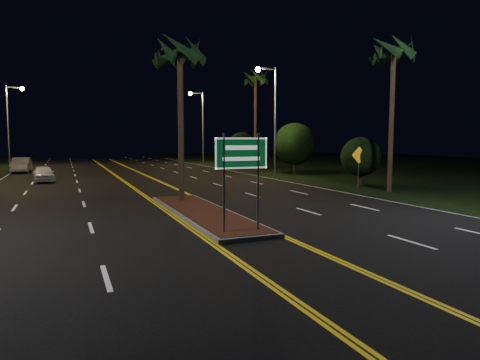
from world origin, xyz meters
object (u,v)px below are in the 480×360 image
streetlight_right_mid (271,109)px  palm_right_far (255,79)px  car_near (43,172)px  car_far (21,164)px  highway_sign (241,162)px  median_island (203,213)px  warning_sign (359,161)px  streetlight_left_far (11,116)px  shrub_far (242,146)px  shrub_mid (295,144)px  streetlight_right_far (200,119)px  shrub_near (361,157)px  palm_right_near (394,51)px  palm_median (180,53)px

streetlight_right_mid → palm_right_far: palm_right_far is taller
streetlight_right_mid → car_near: size_ratio=2.11×
car_far → highway_sign: bearing=-72.6°
median_island → car_far: car_far is taller
palm_right_far → median_island: bearing=-119.1°
car_near → warning_sign: 22.63m
streetlight_left_far → shrub_far: 25.90m
warning_sign → shrub_far: bearing=88.2°
highway_sign → shrub_mid: bearing=56.6°
median_island → shrub_mid: (14.00, 17.00, 2.64)m
streetlight_right_mid → streetlight_right_far: same height
streetlight_right_mid → palm_right_far: (2.19, 8.00, 3.49)m
car_near → car_far: (-2.34, 10.86, 0.11)m
shrub_near → shrub_far: bearing=89.2°
warning_sign → streetlight_left_far: bearing=128.0°
shrub_far → warning_sign: (-1.22, -23.00, -0.58)m
streetlight_left_far → warning_sign: size_ratio=3.37×
car_far → warning_sign: bearing=-44.2°
streetlight_right_mid → palm_right_near: size_ratio=0.97×
shrub_near → car_near: size_ratio=0.78×
highway_sign → shrub_near: size_ratio=0.97×
streetlight_right_far → car_far: size_ratio=1.82×
median_island → car_near: (-6.79, 17.66, 0.63)m
streetlight_right_mid → shrub_near: (2.89, -8.00, -3.71)m
shrub_near → car_near: bearing=152.3°
streetlight_left_far → shrub_near: size_ratio=2.73×
palm_right_far → streetlight_right_far: bearing=100.3°
median_island → palm_median: (0.00, 3.50, 7.19)m
shrub_near → highway_sign: bearing=-140.3°
palm_right_far → shrub_near: (0.70, -16.00, -7.20)m
shrub_far → palm_median: bearing=-118.4°
streetlight_right_mid → car_near: 18.29m
highway_sign → car_far: 34.01m
shrub_far → palm_right_near: bearing=-92.9°
median_island → streetlight_right_far: 37.00m
palm_median → palm_right_far: (12.80, 19.50, 1.87)m
streetlight_right_mid → shrub_near: streetlight_right_mid is taller
highway_sign → shrub_far: bearing=67.4°
shrub_near → shrub_mid: size_ratio=0.71×
shrub_near → warning_sign: shrub_near is taller
palm_median → warning_sign: 13.96m
streetlight_right_far → shrub_mid: (3.39, -18.00, -2.93)m
palm_right_far → palm_right_near: bearing=-90.9°
median_island → shrub_far: shrub_far is taller
shrub_mid → warning_sign: shrub_mid is taller
palm_median → palm_right_near: bearing=-2.3°
palm_right_far → car_far: 24.10m
streetlight_right_mid → shrub_near: bearing=-70.2°
palm_right_near → car_far: 34.26m
car_near → streetlight_right_far: bearing=39.2°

